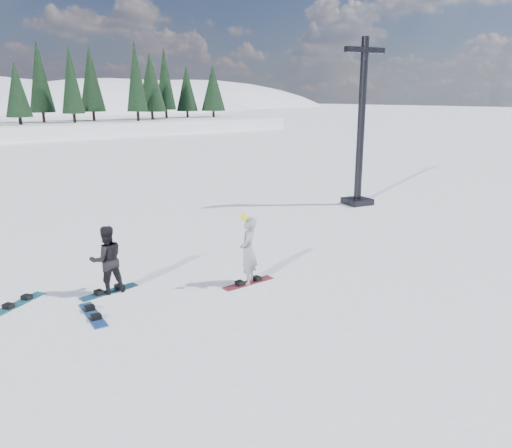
{
  "coord_description": "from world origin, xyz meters",
  "views": [
    {
      "loc": [
        -4.91,
        -9.21,
        4.8
      ],
      "look_at": [
        3.88,
        2.06,
        1.1
      ],
      "focal_mm": 35.0,
      "sensor_mm": 36.0,
      "label": 1
    }
  ],
  "objects": [
    {
      "name": "snowboard_man",
      "position": [
        -0.63,
        2.27,
        0.01
      ],
      "size": [
        1.52,
        0.47,
        0.03
      ],
      "primitive_type": "cube",
      "rotation": [
        0.0,
        0.0,
        0.13
      ],
      "color": "#165779",
      "rests_on": "ground"
    },
    {
      "name": "snowboard_loose_a",
      "position": [
        -1.45,
        1.19,
        0.01
      ],
      "size": [
        0.43,
        1.52,
        0.03
      ],
      "primitive_type": "cube",
      "rotation": [
        0.0,
        0.0,
        1.47
      ],
      "color": "#1B4998",
      "rests_on": "ground"
    },
    {
      "name": "snowboard_woman",
      "position": [
        2.49,
        0.6,
        0.01
      ],
      "size": [
        1.5,
        0.29,
        0.03
      ],
      "primitive_type": "cube",
      "rotation": [
        0.0,
        0.0,
        0.0
      ],
      "color": "maroon",
      "rests_on": "ground"
    },
    {
      "name": "snowboarder_woman",
      "position": [
        2.49,
        0.6,
        0.91
      ],
      "size": [
        0.78,
        0.74,
        1.94
      ],
      "rotation": [
        0.0,
        0.0,
        3.83
      ],
      "color": "#A7A6AC",
      "rests_on": "ground"
    },
    {
      "name": "lift_tower",
      "position": [
        12.33,
        5.43,
        2.93
      ],
      "size": [
        1.98,
        1.27,
        7.19
      ],
      "rotation": [
        0.0,
        0.0,
        -0.2
      ],
      "color": "black",
      "rests_on": "ground"
    },
    {
      "name": "snowboarder_man",
      "position": [
        -0.63,
        2.27,
        0.86
      ],
      "size": [
        0.9,
        0.74,
        1.72
      ],
      "primitive_type": "imported",
      "rotation": [
        0.0,
        0.0,
        3.04
      ],
      "color": "black",
      "rests_on": "ground"
    },
    {
      "name": "ground",
      "position": [
        0.0,
        0.0,
        0.0
      ],
      "size": [
        420.0,
        420.0,
        0.0
      ],
      "primitive_type": "plane",
      "color": "white",
      "rests_on": "ground"
    },
    {
      "name": "snowboard_loose_c",
      "position": [
        -2.63,
        2.88,
        0.01
      ],
      "size": [
        1.42,
        1.03,
        0.03
      ],
      "primitive_type": "cube",
      "rotation": [
        0.0,
        0.0,
        0.56
      ],
      "color": "teal",
      "rests_on": "ground"
    }
  ]
}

